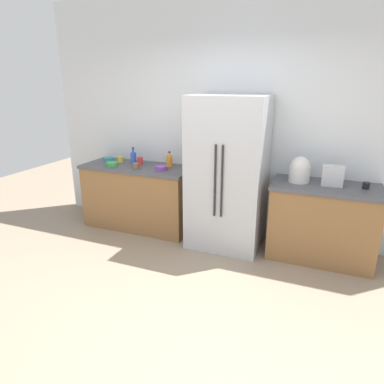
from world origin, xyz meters
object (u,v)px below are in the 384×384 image
at_px(toaster, 333,176).
at_px(cup_b, 120,159).
at_px(bottle_a, 169,161).
at_px(bottle_b, 134,158).
at_px(cup_a, 136,166).
at_px(rice_cooker, 300,170).
at_px(bowl_b, 109,159).
at_px(cup_d, 366,186).
at_px(refrigerator, 228,174).
at_px(bowl_a, 112,164).
at_px(bowl_c, 161,168).
at_px(cup_c, 140,161).

relative_size(toaster, cup_b, 2.85).
relative_size(bottle_a, cup_b, 2.66).
bearing_deg(bottle_b, cup_a, -52.53).
distance_m(rice_cooker, cup_a, 2.05).
height_order(rice_cooker, bowl_b, rice_cooker).
relative_size(bottle_b, cup_d, 3.14).
height_order(refrigerator, bowl_a, refrigerator).
relative_size(bottle_a, cup_a, 2.59).
bearing_deg(cup_a, cup_d, 3.65).
bearing_deg(cup_b, bowl_b, -179.91).
xyz_separation_m(toaster, bowl_c, (-2.06, -0.10, -0.08)).
distance_m(refrigerator, cup_c, 1.29).
distance_m(cup_b, cup_c, 0.35).
bearing_deg(bowl_c, cup_b, 166.73).
bearing_deg(refrigerator, bowl_c, -179.25).
relative_size(rice_cooker, bowl_c, 1.92).
bearing_deg(refrigerator, bottle_b, 174.19).
distance_m(refrigerator, rice_cooker, 0.83).
bearing_deg(rice_cooker, bowl_b, 178.50).
height_order(bottle_a, bowl_a, bottle_a).
bearing_deg(cup_c, toaster, -0.89).
bearing_deg(bottle_a, cup_b, -179.74).
bearing_deg(cup_a, rice_cooker, 5.06).
xyz_separation_m(rice_cooker, bowl_a, (-2.42, -0.17, -0.11)).
height_order(bottle_b, bowl_b, bottle_b).
bearing_deg(cup_b, cup_a, -31.51).
height_order(toaster, rice_cooker, rice_cooker).
xyz_separation_m(cup_b, bowl_a, (0.03, -0.24, -0.01)).
bearing_deg(cup_c, cup_d, -0.82).
bearing_deg(bowl_b, cup_a, -22.57).
relative_size(cup_a, cup_c, 0.76).
distance_m(cup_a, bowl_c, 0.34).
distance_m(rice_cooker, bowl_a, 2.43).
bearing_deg(bottle_b, cup_c, -8.21).
relative_size(cup_c, bowl_a, 0.64).
bearing_deg(bowl_c, rice_cooker, 3.51).
xyz_separation_m(bottle_a, bowl_b, (-0.97, -0.00, -0.06)).
bearing_deg(refrigerator, cup_b, 174.31).
relative_size(bowl_a, bowl_b, 1.15).
bearing_deg(cup_a, bowl_b, 157.43).
bearing_deg(bottle_b, bottle_a, 2.51).
xyz_separation_m(bottle_b, cup_a, (0.18, -0.23, -0.05)).
height_order(toaster, bowl_b, toaster).
height_order(refrigerator, cup_c, refrigerator).
bearing_deg(cup_d, bowl_c, -177.66).
xyz_separation_m(cup_b, cup_c, (0.35, -0.04, 0.01)).
relative_size(bottle_b, cup_b, 2.95).
distance_m(bottle_b, bowl_a, 0.31).
relative_size(toaster, bowl_c, 1.46).
distance_m(cup_b, bowl_c, 0.76).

